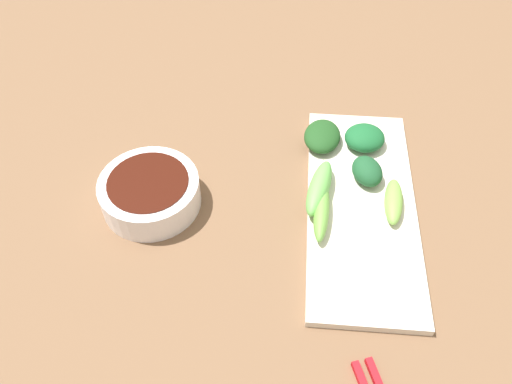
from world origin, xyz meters
TOP-DOWN VIEW (x-y plane):
  - tabletop at (0.00, 0.00)m, footprint 2.10×2.10m
  - sauce_bowl at (-0.17, -0.03)m, footprint 0.13×0.13m
  - serving_plate at (0.11, -0.02)m, footprint 0.14×0.36m
  - broccoli_stalk_0 at (0.06, -0.05)m, footprint 0.03×0.10m
  - broccoli_stalk_1 at (0.06, -0.01)m, footprint 0.05×0.10m
  - broccoli_leafy_2 at (0.12, 0.03)m, footprint 0.05×0.06m
  - broccoli_leafy_3 at (0.12, 0.10)m, footprint 0.07×0.07m
  - broccoli_stalk_4 at (0.15, -0.02)m, footprint 0.03×0.08m
  - broccoli_leafy_5 at (0.06, 0.10)m, footprint 0.06×0.08m

SIDE VIEW (x-z plane):
  - tabletop at x=0.00m, z-range 0.00..0.02m
  - serving_plate at x=0.11m, z-range 0.02..0.03m
  - broccoli_stalk_4 at x=0.15m, z-range 0.03..0.05m
  - sauce_bowl at x=-0.17m, z-range 0.02..0.07m
  - broccoli_leafy_5 at x=0.06m, z-range 0.03..0.06m
  - broccoli_stalk_0 at x=0.06m, z-range 0.03..0.06m
  - broccoli_leafy_3 at x=0.12m, z-range 0.03..0.06m
  - broccoli_leafy_2 at x=0.12m, z-range 0.03..0.06m
  - broccoli_stalk_1 at x=0.06m, z-range 0.03..0.06m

